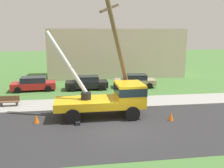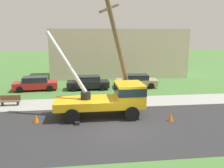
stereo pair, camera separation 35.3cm
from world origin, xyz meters
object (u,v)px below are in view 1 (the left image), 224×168
leaning_utility_pole (120,53)px  parked_sedan_red (34,84)px  park_bench (9,101)px  utility_truck (111,97)px  traffic_cone_ahead (171,116)px  traffic_cone_behind (36,119)px  parked_sedan_black (87,83)px  parked_sedan_tan (135,81)px

leaning_utility_pole → parked_sedan_red: bearing=135.4°
parked_sedan_red → park_bench: size_ratio=2.83×
utility_truck → parked_sedan_red: size_ratio=1.50×
utility_truck → park_bench: 8.53m
traffic_cone_ahead → traffic_cone_behind: same height
leaning_utility_pole → park_bench: size_ratio=5.38×
traffic_cone_behind → parked_sedan_red: (-1.76, 9.64, 0.43)m
parked_sedan_black → utility_truck: bearing=-80.7°
parked_sedan_tan → leaning_utility_pole: bearing=-111.8°
parked_sedan_tan → park_bench: (-11.70, -5.78, -0.25)m
parked_sedan_black → parked_sedan_tan: (5.30, 0.33, 0.00)m
traffic_cone_behind → parked_sedan_black: size_ratio=0.13×
traffic_cone_ahead → parked_sedan_red: 14.96m
leaning_utility_pole → parked_sedan_black: (-2.23, 7.34, -3.69)m
parked_sedan_red → utility_truck: bearing=-52.5°
utility_truck → leaning_utility_pole: bearing=59.0°
leaning_utility_pole → parked_sedan_black: 8.52m
parked_sedan_tan → park_bench: size_ratio=2.83×
traffic_cone_ahead → traffic_cone_behind: 9.00m
parked_sedan_tan → parked_sedan_red: bearing=-179.4°
leaning_utility_pole → traffic_cone_ahead: leaning_utility_pole is taller
leaning_utility_pole → traffic_cone_ahead: 5.87m
parked_sedan_red → parked_sedan_tan: bearing=0.6°
utility_truck → park_bench: utility_truck is taller
traffic_cone_ahead → parked_sedan_black: (-5.29, 10.20, 0.43)m
parked_sedan_black → park_bench: bearing=-139.6°
traffic_cone_ahead → parked_sedan_tan: parked_sedan_tan is taller
leaning_utility_pole → traffic_cone_ahead: bearing=-43.0°
leaning_utility_pole → parked_sedan_tan: bearing=68.2°
parked_sedan_black → leaning_utility_pole: bearing=-73.1°
parked_sedan_tan → park_bench: parked_sedan_tan is taller
leaning_utility_pole → traffic_cone_behind: 7.50m
leaning_utility_pole → parked_sedan_black: bearing=106.9°
parked_sedan_black → parked_sedan_tan: 5.31m
traffic_cone_ahead → parked_sedan_red: size_ratio=0.12×
parked_sedan_tan → park_bench: bearing=-153.7°
utility_truck → traffic_cone_behind: (-5.09, -0.72, -1.13)m
parked_sedan_black → traffic_cone_ahead: bearing=-62.6°
utility_truck → parked_sedan_red: utility_truck is taller
parked_sedan_black → parked_sedan_tan: size_ratio=0.97×
leaning_utility_pole → parked_sedan_tan: size_ratio=1.90×
park_bench → parked_sedan_black: bearing=40.4°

